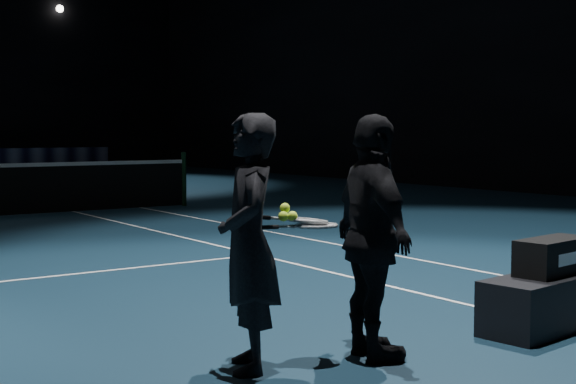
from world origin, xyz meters
The scene contains 9 objects.
net_post_right centered at (6.40, 0.00, 0.55)m, with size 0.10×0.10×1.10m, color black.
player_bench centered at (4.05, -10.77, 0.21)m, with size 1.40×0.47×0.42m, color black.
racket_bag centered at (4.05, -10.77, 0.56)m, with size 0.70×0.30×0.28m, color black.
bag_signature centered at (4.05, -10.93, 0.56)m, with size 0.33×0.00×0.09m, color white.
player_a centered at (1.52, -10.38, 0.82)m, with size 0.60×0.39×1.64m, color black.
player_b centered at (2.33, -10.64, 0.82)m, with size 0.96×0.40×1.64m, color black.
racket_lower centered at (1.95, -10.52, 0.92)m, with size 0.68×0.22×0.03m, color black, non-canonical shape.
racket_upper centered at (1.91, -10.46, 0.95)m, with size 0.68×0.22×0.03m, color black, non-canonical shape.
tennis_balls centered at (1.76, -10.45, 1.00)m, with size 0.12×0.10×0.12m, color #BBE530, non-canonical shape.
Camera 1 is at (-1.14, -14.67, 1.53)m, focal length 50.00 mm.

